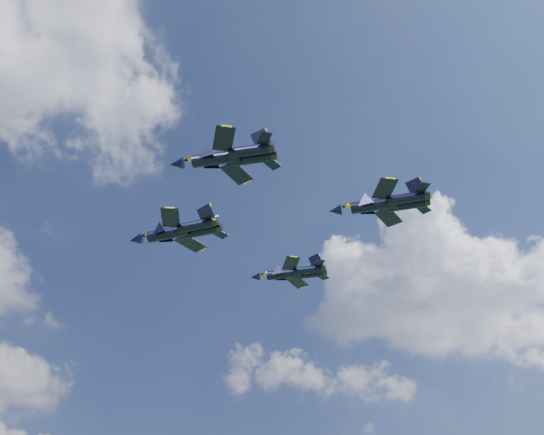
{
  "coord_description": "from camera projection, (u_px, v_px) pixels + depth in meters",
  "views": [
    {
      "loc": [
        -39.39,
        -66.6,
        3.38
      ],
      "look_at": [
        4.81,
        -0.33,
        61.58
      ],
      "focal_mm": 40.0,
      "sensor_mm": 36.0,
      "label": 1
    }
  ],
  "objects": [
    {
      "name": "jet_lead",
      "position": [
        166.0,
        233.0,
        102.4
      ],
      "size": [
        14.28,
        16.45,
        4.21
      ],
      "rotation": [
        0.0,
        0.0,
        0.66
      ],
      "color": "black"
    },
    {
      "name": "jet_left",
      "position": [
        213.0,
        159.0,
        84.47
      ],
      "size": [
        14.11,
        14.12,
        3.84
      ],
      "rotation": [
        0.0,
        0.0,
        0.78
      ],
      "color": "black"
    },
    {
      "name": "jet_right",
      "position": [
        282.0,
        274.0,
        110.82
      ],
      "size": [
        12.96,
        13.07,
        3.54
      ],
      "rotation": [
        0.0,
        0.0,
        0.78
      ],
      "color": "black"
    },
    {
      "name": "jet_slot",
      "position": [
        370.0,
        205.0,
        94.93
      ],
      "size": [
        14.26,
        14.83,
        3.96
      ],
      "rotation": [
        0.0,
        0.0,
        0.75
      ],
      "color": "black"
    }
  ]
}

